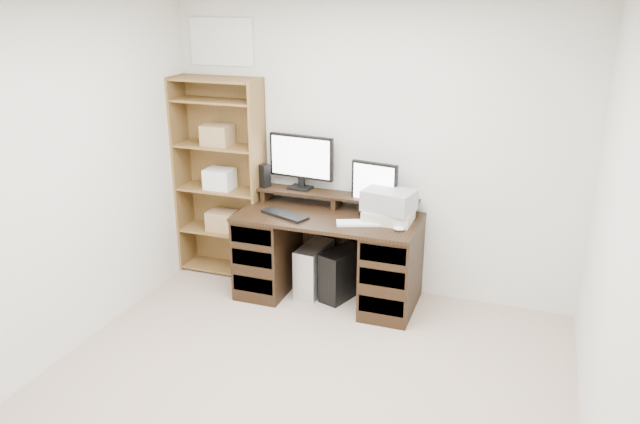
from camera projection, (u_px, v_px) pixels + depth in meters
The scene contains 14 objects.
room at pixel (275, 231), 3.43m from camera, with size 3.54×4.04×2.54m.
desk at pixel (328, 255), 5.26m from camera, with size 1.50×0.70×0.75m.
riser_shelf at pixel (337, 197), 5.29m from camera, with size 1.40×0.22×0.12m.
monitor_wide at pixel (301, 159), 5.35m from camera, with size 0.59×0.17×0.47m.
monitor_small at pixel (374, 186), 5.10m from camera, with size 0.40×0.18×0.44m.
speaker at pixel (264, 176), 5.44m from camera, with size 0.08×0.08×0.20m, color black.
keyboard_black at pixel (285, 215), 5.11m from camera, with size 0.42×0.14×0.02m, color black.
keyboard_white at pixel (363, 223), 4.94m from camera, with size 0.41×0.13×0.02m, color white.
mouse at pixel (399, 228), 4.80m from camera, with size 0.09×0.06×0.04m, color white.
printer at pixel (388, 216), 4.98m from camera, with size 0.38×0.28×0.09m, color beige.
basket at pixel (389, 200), 4.94m from camera, with size 0.39×0.28×0.17m, color #91959B.
tower_silver at pixel (314, 269), 5.40m from camera, with size 0.19×0.44×0.44m, color silver.
tower_black at pixel (342, 273), 5.33m from camera, with size 0.31×0.47×0.43m.
bookshelf at pixel (221, 176), 5.62m from camera, with size 0.80×0.30×1.80m.
Camera 1 is at (1.31, -2.92, 2.51)m, focal length 35.00 mm.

